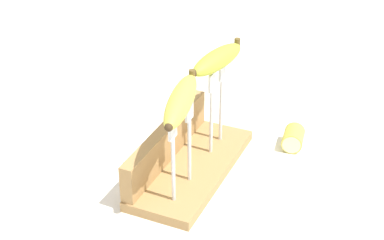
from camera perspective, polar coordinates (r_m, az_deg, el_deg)
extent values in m
plane|color=white|center=(1.21, 0.00, -4.93)|extent=(3.00, 3.00, 0.00)
cube|color=#A87F4C|center=(1.20, 0.00, -4.54)|extent=(0.33, 0.14, 0.02)
cube|color=#A87F4C|center=(1.20, -2.42, -2.07)|extent=(0.33, 0.03, 0.07)
cylinder|color=silver|center=(1.07, -1.77, -4.69)|extent=(0.01, 0.01, 0.13)
cube|color=silver|center=(1.02, -1.84, -0.85)|extent=(0.03, 0.00, 0.04)
cylinder|color=silver|center=(1.12, -0.25, -2.85)|extent=(0.01, 0.01, 0.13)
cube|color=silver|center=(1.08, -0.26, 0.87)|extent=(0.03, 0.00, 0.04)
cylinder|color=silver|center=(1.20, 1.81, -0.18)|extent=(0.01, 0.01, 0.14)
cube|color=silver|center=(1.16, 1.88, 3.57)|extent=(0.03, 0.00, 0.04)
cylinder|color=silver|center=(1.24, 2.74, 0.94)|extent=(0.01, 0.01, 0.14)
cube|color=silver|center=(1.20, 2.84, 4.59)|extent=(0.03, 0.00, 0.04)
ellipsoid|color=#DBD147|center=(1.03, -1.05, 1.84)|extent=(0.19, 0.08, 0.04)
cylinder|color=brown|center=(1.10, -0.07, 4.40)|extent=(0.01, 0.01, 0.02)
sphere|color=#3F2D19|center=(0.95, -2.21, -0.70)|extent=(0.01, 0.01, 0.01)
ellipsoid|color=#B2C138|center=(1.16, 2.41, 5.71)|extent=(0.16, 0.07, 0.04)
cylinder|color=brown|center=(1.22, 4.27, 7.25)|extent=(0.01, 0.01, 0.02)
sphere|color=#3F2D19|center=(1.11, 0.32, 4.41)|extent=(0.01, 0.01, 0.01)
cylinder|color=silver|center=(1.28, -7.55, -2.75)|extent=(0.08, 0.14, 0.01)
cube|color=silver|center=(1.21, -5.19, -4.71)|extent=(0.04, 0.04, 0.01)
cylinder|color=#DBD147|center=(1.29, 9.49, -1.67)|extent=(0.06, 0.05, 0.04)
cylinder|color=beige|center=(1.27, 9.32, -2.34)|extent=(0.01, 0.04, 0.04)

